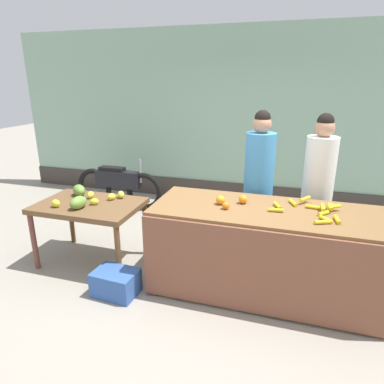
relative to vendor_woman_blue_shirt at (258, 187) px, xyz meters
name	(u,v)px	position (x,y,z in m)	size (l,w,h in m)	color
ground_plane	(211,280)	(-0.39, -0.69, -0.91)	(24.00, 24.00, 0.00)	gray
market_wall_back	(251,121)	(-0.39, 1.99, 0.54)	(8.82, 0.23, 2.95)	#8CB299
fruit_stall_counter	(263,251)	(0.16, -0.70, -0.45)	(2.25, 0.90, 0.91)	brown
side_table_wooden	(89,210)	(-1.86, -0.69, -0.24)	(1.19, 0.80, 0.75)	brown
banana_bunch_pile	(314,209)	(0.60, -0.63, 0.03)	(0.67, 0.62, 0.07)	gold
orange_pile	(230,201)	(-0.20, -0.67, 0.04)	(0.31, 0.29, 0.09)	orange
mango_papaya_pile	(83,197)	(-1.95, -0.66, -0.10)	(0.73, 0.64, 0.14)	gold
vendor_woman_blue_shirt	(258,187)	(0.00, 0.00, 0.00)	(0.34, 0.34, 1.80)	#33333D
vendor_woman_white_shirt	(317,192)	(0.66, 0.05, -0.01)	(0.34, 0.34, 1.78)	#33333D
parked_motorcycle	(118,184)	(-2.47, 1.08, -0.51)	(1.60, 0.18, 0.88)	black
produce_crate	(116,283)	(-1.27, -1.21, -0.78)	(0.44, 0.32, 0.26)	#3359A5
produce_sack	(182,222)	(-1.02, 0.19, -0.66)	(0.36, 0.30, 0.51)	maroon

